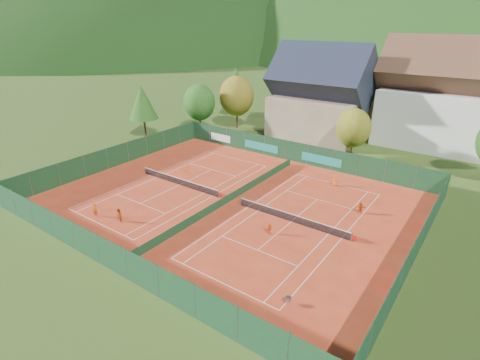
% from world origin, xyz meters
% --- Properties ---
extents(ground, '(600.00, 600.00, 0.00)m').
position_xyz_m(ground, '(0.00, 0.00, -0.02)').
color(ground, '#2F4916').
rests_on(ground, ground).
extents(clay_pad, '(40.00, 32.00, 0.01)m').
position_xyz_m(clay_pad, '(0.00, 0.00, 0.01)').
color(clay_pad, '#B8351B').
rests_on(clay_pad, ground).
extents(court_markings_left, '(11.03, 23.83, 0.00)m').
position_xyz_m(court_markings_left, '(-8.00, 0.00, 0.01)').
color(court_markings_left, white).
rests_on(court_markings_left, ground).
extents(court_markings_right, '(11.03, 23.83, 0.00)m').
position_xyz_m(court_markings_right, '(8.00, 0.00, 0.01)').
color(court_markings_right, white).
rests_on(court_markings_right, ground).
extents(tennis_net_left, '(13.30, 0.10, 1.02)m').
position_xyz_m(tennis_net_left, '(-7.85, 0.00, 0.51)').
color(tennis_net_left, '#59595B').
rests_on(tennis_net_left, ground).
extents(tennis_net_right, '(13.30, 0.10, 1.02)m').
position_xyz_m(tennis_net_right, '(8.15, 0.00, 0.51)').
color(tennis_net_right, '#59595B').
rests_on(tennis_net_right, ground).
extents(court_divider, '(0.03, 28.80, 1.00)m').
position_xyz_m(court_divider, '(0.00, 0.00, 0.50)').
color(court_divider, '#163D21').
rests_on(court_divider, ground).
extents(fence_north, '(40.00, 0.10, 3.00)m').
position_xyz_m(fence_north, '(-0.46, 15.99, 1.47)').
color(fence_north, '#13361D').
rests_on(fence_north, ground).
extents(fence_south, '(40.00, 0.04, 3.00)m').
position_xyz_m(fence_south, '(0.00, -16.00, 1.50)').
color(fence_south, '#163D21').
rests_on(fence_south, ground).
extents(fence_west, '(0.04, 32.00, 3.00)m').
position_xyz_m(fence_west, '(-20.00, 0.00, 1.50)').
color(fence_west, '#163D1E').
rests_on(fence_west, ground).
extents(fence_east, '(0.09, 32.00, 3.00)m').
position_xyz_m(fence_east, '(20.00, 0.05, 1.48)').
color(fence_east, '#14371F').
rests_on(fence_east, ground).
extents(chalet, '(16.20, 12.00, 16.00)m').
position_xyz_m(chalet, '(-3.00, 30.00, 6.62)').
color(chalet, tan).
rests_on(chalet, ground).
extents(hotel_block_a, '(21.60, 11.00, 17.25)m').
position_xyz_m(hotel_block_a, '(16.00, 36.00, 7.38)').
color(hotel_block_a, silver).
rests_on(hotel_block_a, ground).
extents(tree_west_front, '(5.72, 5.72, 8.69)m').
position_xyz_m(tree_west_front, '(-22.00, 20.00, 5.39)').
color(tree_west_front, '#482B19').
rests_on(tree_west_front, ground).
extents(tree_west_mid, '(6.44, 6.44, 9.78)m').
position_xyz_m(tree_west_mid, '(-18.00, 26.00, 6.07)').
color(tree_west_mid, '#462819').
rests_on(tree_west_mid, ground).
extents(tree_west_back, '(5.60, 5.60, 10.00)m').
position_xyz_m(tree_west_back, '(-24.00, 34.00, 6.74)').
color(tree_west_back, '#422817').
rests_on(tree_west_back, ground).
extents(tree_center, '(5.01, 5.01, 7.60)m').
position_xyz_m(tree_center, '(6.00, 22.00, 4.72)').
color(tree_center, '#412D17').
rests_on(tree_center, ground).
extents(tree_west_side, '(5.04, 5.04, 9.00)m').
position_xyz_m(tree_west_side, '(-28.00, 12.00, 6.06)').
color(tree_west_side, '#402717').
rests_on(tree_west_side, ground).
extents(ball_hopper, '(0.34, 0.34, 0.80)m').
position_xyz_m(ball_hopper, '(13.67, -10.97, 0.56)').
color(ball_hopper, slate).
rests_on(ball_hopper, ground).
extents(loose_ball_0, '(0.07, 0.07, 0.07)m').
position_xyz_m(loose_ball_0, '(-8.78, -5.71, 0.03)').
color(loose_ball_0, '#CCD833').
rests_on(loose_ball_0, ground).
extents(loose_ball_1, '(0.07, 0.07, 0.07)m').
position_xyz_m(loose_ball_1, '(7.05, -7.17, 0.03)').
color(loose_ball_1, '#CCD833').
rests_on(loose_ball_1, ground).
extents(player_left_near, '(0.65, 0.55, 1.51)m').
position_xyz_m(player_left_near, '(-9.50, -11.13, 0.76)').
color(player_left_near, '#DE5E13').
rests_on(player_left_near, ground).
extents(player_left_mid, '(0.94, 0.87, 1.56)m').
position_xyz_m(player_left_mid, '(-6.49, -10.41, 0.78)').
color(player_left_mid, '#D75413').
rests_on(player_left_mid, ground).
extents(player_left_far, '(0.85, 0.54, 1.27)m').
position_xyz_m(player_left_far, '(-9.89, 3.41, 0.63)').
color(player_left_far, '#F05815').
rests_on(player_left_far, ground).
extents(player_right_near, '(0.80, 0.51, 1.27)m').
position_xyz_m(player_right_near, '(7.36, -3.38, 0.64)').
color(player_right_near, '#F45C15').
rests_on(player_right_near, ground).
extents(player_right_far_a, '(0.74, 0.54, 1.39)m').
position_xyz_m(player_right_far_a, '(8.08, 11.23, 0.70)').
color(player_right_far_a, '#FA5C16').
rests_on(player_right_far_a, ground).
extents(player_right_far_b, '(1.28, 0.88, 1.33)m').
position_xyz_m(player_right_far_b, '(13.14, 5.94, 0.66)').
color(player_right_far_b, '#CD4A12').
rests_on(player_right_far_b, ground).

